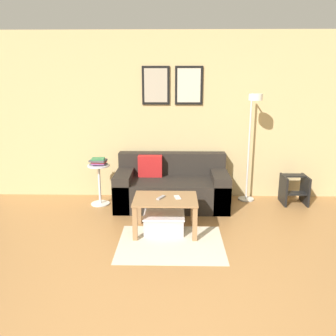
{
  "coord_description": "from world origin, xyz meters",
  "views": [
    {
      "loc": [
        0.11,
        -1.95,
        1.89
      ],
      "look_at": [
        0.02,
        2.06,
        0.85
      ],
      "focal_mm": 38.0,
      "sensor_mm": 36.0,
      "label": 1
    }
  ],
  "objects_px": {
    "floor_lamp": "(252,130)",
    "remote_control": "(161,198)",
    "couch": "(171,187)",
    "book_stack": "(98,162)",
    "coffee_table": "(165,205)",
    "side_table": "(99,181)",
    "cell_phone": "(177,197)",
    "step_stool": "(294,189)",
    "storage_bin": "(164,223)"
  },
  "relations": [
    {
      "from": "couch",
      "to": "side_table",
      "type": "relative_size",
      "value": 2.68
    },
    {
      "from": "remote_control",
      "to": "cell_phone",
      "type": "bearing_deg",
      "value": 38.56
    },
    {
      "from": "floor_lamp",
      "to": "book_stack",
      "type": "xyz_separation_m",
      "value": [
        -2.26,
        -0.11,
        -0.45
      ]
    },
    {
      "from": "cell_phone",
      "to": "couch",
      "type": "bearing_deg",
      "value": 83.6
    },
    {
      "from": "couch",
      "to": "book_stack",
      "type": "height_order",
      "value": "couch"
    },
    {
      "from": "coffee_table",
      "to": "step_stool",
      "type": "xyz_separation_m",
      "value": [
        1.93,
        1.06,
        -0.12
      ]
    },
    {
      "from": "floor_lamp",
      "to": "cell_phone",
      "type": "relative_size",
      "value": 11.79
    },
    {
      "from": "storage_bin",
      "to": "remote_control",
      "type": "xyz_separation_m",
      "value": [
        -0.04,
        -0.0,
        0.33
      ]
    },
    {
      "from": "book_stack",
      "to": "step_stool",
      "type": "distance_m",
      "value": 2.98
    },
    {
      "from": "floor_lamp",
      "to": "book_stack",
      "type": "distance_m",
      "value": 2.3
    },
    {
      "from": "coffee_table",
      "to": "side_table",
      "type": "height_order",
      "value": "side_table"
    },
    {
      "from": "couch",
      "to": "coffee_table",
      "type": "relative_size",
      "value": 2.11
    },
    {
      "from": "remote_control",
      "to": "coffee_table",
      "type": "bearing_deg",
      "value": 36.1
    },
    {
      "from": "book_stack",
      "to": "cell_phone",
      "type": "height_order",
      "value": "book_stack"
    },
    {
      "from": "couch",
      "to": "remote_control",
      "type": "height_order",
      "value": "couch"
    },
    {
      "from": "remote_control",
      "to": "step_stool",
      "type": "distance_m",
      "value": 2.26
    },
    {
      "from": "floor_lamp",
      "to": "remote_control",
      "type": "height_order",
      "value": "floor_lamp"
    },
    {
      "from": "storage_bin",
      "to": "remote_control",
      "type": "height_order",
      "value": "remote_control"
    },
    {
      "from": "cell_phone",
      "to": "storage_bin",
      "type": "bearing_deg",
      "value": 178.34
    },
    {
      "from": "couch",
      "to": "storage_bin",
      "type": "height_order",
      "value": "couch"
    },
    {
      "from": "coffee_table",
      "to": "remote_control",
      "type": "xyz_separation_m",
      "value": [
        -0.05,
        -0.01,
        0.1
      ]
    },
    {
      "from": "coffee_table",
      "to": "storage_bin",
      "type": "xyz_separation_m",
      "value": [
        -0.02,
        -0.0,
        -0.23
      ]
    },
    {
      "from": "remote_control",
      "to": "floor_lamp",
      "type": "bearing_deg",
      "value": 68.96
    },
    {
      "from": "cell_phone",
      "to": "step_stool",
      "type": "distance_m",
      "value": 2.07
    },
    {
      "from": "remote_control",
      "to": "cell_phone",
      "type": "height_order",
      "value": "remote_control"
    },
    {
      "from": "coffee_table",
      "to": "floor_lamp",
      "type": "bearing_deg",
      "value": 40.82
    },
    {
      "from": "coffee_table",
      "to": "step_stool",
      "type": "relative_size",
      "value": 1.79
    },
    {
      "from": "side_table",
      "to": "book_stack",
      "type": "relative_size",
      "value": 2.41
    },
    {
      "from": "couch",
      "to": "side_table",
      "type": "xyz_separation_m",
      "value": [
        -1.08,
        -0.0,
        0.09
      ]
    },
    {
      "from": "couch",
      "to": "step_stool",
      "type": "distance_m",
      "value": 1.87
    },
    {
      "from": "storage_bin",
      "to": "book_stack",
      "type": "height_order",
      "value": "book_stack"
    },
    {
      "from": "book_stack",
      "to": "remote_control",
      "type": "xyz_separation_m",
      "value": [
        0.96,
        -0.96,
        -0.22
      ]
    },
    {
      "from": "coffee_table",
      "to": "side_table",
      "type": "relative_size",
      "value": 1.27
    },
    {
      "from": "couch",
      "to": "cell_phone",
      "type": "distance_m",
      "value": 0.96
    },
    {
      "from": "side_table",
      "to": "book_stack",
      "type": "bearing_deg",
      "value": -67.37
    },
    {
      "from": "remote_control",
      "to": "cell_phone",
      "type": "relative_size",
      "value": 1.07
    },
    {
      "from": "storage_bin",
      "to": "cell_phone",
      "type": "xyz_separation_m",
      "value": [
        0.16,
        0.03,
        0.33
      ]
    },
    {
      "from": "storage_bin",
      "to": "floor_lamp",
      "type": "xyz_separation_m",
      "value": [
        1.26,
        1.07,
        1.01
      ]
    },
    {
      "from": "couch",
      "to": "floor_lamp",
      "type": "xyz_separation_m",
      "value": [
        1.18,
        0.11,
        0.85
      ]
    },
    {
      "from": "side_table",
      "to": "book_stack",
      "type": "xyz_separation_m",
      "value": [
        0.0,
        -0.01,
        0.3
      ]
    },
    {
      "from": "couch",
      "to": "remote_control",
      "type": "bearing_deg",
      "value": -96.88
    },
    {
      "from": "coffee_table",
      "to": "floor_lamp",
      "type": "height_order",
      "value": "floor_lamp"
    },
    {
      "from": "storage_bin",
      "to": "side_table",
      "type": "xyz_separation_m",
      "value": [
        -1.0,
        0.96,
        0.25
      ]
    },
    {
      "from": "floor_lamp",
      "to": "remote_control",
      "type": "xyz_separation_m",
      "value": [
        -1.29,
        -1.08,
        -0.67
      ]
    },
    {
      "from": "coffee_table",
      "to": "step_stool",
      "type": "distance_m",
      "value": 2.2
    },
    {
      "from": "step_stool",
      "to": "floor_lamp",
      "type": "bearing_deg",
      "value": 178.78
    },
    {
      "from": "couch",
      "to": "side_table",
      "type": "distance_m",
      "value": 1.09
    },
    {
      "from": "storage_bin",
      "to": "step_stool",
      "type": "bearing_deg",
      "value": 28.53
    },
    {
      "from": "floor_lamp",
      "to": "book_stack",
      "type": "bearing_deg",
      "value": -177.12
    },
    {
      "from": "coffee_table",
      "to": "book_stack",
      "type": "distance_m",
      "value": 1.43
    }
  ]
}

